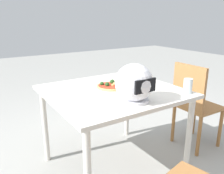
# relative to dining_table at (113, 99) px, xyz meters

# --- Properties ---
(ground_plane) EXTENTS (14.00, 14.00, 0.00)m
(ground_plane) POSITION_rel_dining_table_xyz_m (0.00, 0.00, -0.67)
(ground_plane) COLOR #9E9E99
(dining_table) EXTENTS (1.07, 1.00, 0.75)m
(dining_table) POSITION_rel_dining_table_xyz_m (0.00, 0.00, 0.00)
(dining_table) COLOR beige
(dining_table) RESTS_ON ground
(pizza_plate) EXTENTS (0.30, 0.30, 0.01)m
(pizza_plate) POSITION_rel_dining_table_xyz_m (0.00, -0.03, 0.09)
(pizza_plate) COLOR white
(pizza_plate) RESTS_ON dining_table
(pizza) EXTENTS (0.25, 0.25, 0.05)m
(pizza) POSITION_rel_dining_table_xyz_m (0.00, -0.04, 0.11)
(pizza) COLOR tan
(pizza) RESTS_ON pizza_plate
(motorcycle_helmet) EXTENTS (0.28, 0.28, 0.28)m
(motorcycle_helmet) POSITION_rel_dining_table_xyz_m (0.02, 0.31, 0.22)
(motorcycle_helmet) COLOR silver
(motorcycle_helmet) RESTS_ON dining_table
(drinking_glass) EXTENTS (0.07, 0.07, 0.12)m
(drinking_glass) POSITION_rel_dining_table_xyz_m (-0.46, 0.39, 0.14)
(drinking_glass) COLOR silver
(drinking_glass) RESTS_ON dining_table
(chair_side) EXTENTS (0.41, 0.41, 0.90)m
(chair_side) POSITION_rel_dining_table_xyz_m (-0.90, 0.13, -0.16)
(chair_side) COLOR #996638
(chair_side) RESTS_ON ground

